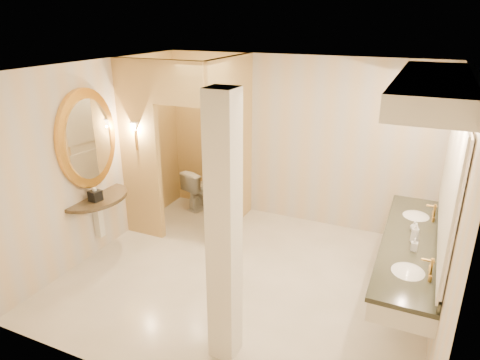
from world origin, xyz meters
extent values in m
plane|color=white|center=(0.00, 0.00, 0.00)|extent=(4.50, 4.50, 0.00)
plane|color=silver|center=(0.00, 0.00, 2.70)|extent=(4.50, 4.50, 0.00)
cube|color=beige|center=(0.00, 2.00, 1.35)|extent=(4.50, 0.02, 2.70)
cube|color=beige|center=(0.00, -2.00, 1.35)|extent=(4.50, 0.02, 2.70)
cube|color=beige|center=(-2.25, 0.00, 1.35)|extent=(0.02, 4.00, 2.70)
cube|color=beige|center=(2.25, 0.00, 1.35)|extent=(0.02, 4.00, 2.70)
cube|color=tan|center=(-0.80, 1.25, 1.35)|extent=(0.10, 1.50, 2.70)
cube|color=tan|center=(-1.93, 0.50, 1.35)|extent=(0.65, 0.10, 2.70)
cube|color=tan|center=(-1.20, 0.50, 2.40)|extent=(0.80, 0.10, 0.60)
cube|color=silver|center=(-0.86, 0.89, 1.05)|extent=(0.18, 0.80, 2.10)
cylinder|color=#B9873B|center=(-1.93, 0.43, 1.55)|extent=(0.03, 0.03, 0.30)
cone|color=silver|center=(-1.93, 0.43, 1.75)|extent=(0.14, 0.14, 0.14)
cube|color=silver|center=(1.95, 0.24, 0.73)|extent=(0.60, 2.55, 0.24)
cube|color=black|center=(1.95, 0.24, 0.85)|extent=(0.64, 2.59, 0.05)
cube|color=black|center=(2.23, 0.24, 0.92)|extent=(0.03, 2.55, 0.10)
ellipsoid|color=white|center=(1.95, -0.45, 0.83)|extent=(0.40, 0.44, 0.15)
cylinder|color=#B9873B|center=(2.15, -0.45, 0.96)|extent=(0.03, 0.03, 0.22)
ellipsoid|color=white|center=(1.95, 0.93, 0.83)|extent=(0.40, 0.44, 0.15)
cylinder|color=#B9873B|center=(2.15, 0.93, 0.96)|extent=(0.03, 0.03, 0.22)
cube|color=white|center=(2.23, 0.24, 1.70)|extent=(0.03, 2.55, 1.40)
cube|color=silver|center=(1.95, 0.24, 2.59)|extent=(0.75, 2.75, 0.22)
cylinder|color=black|center=(-2.23, -0.23, 0.85)|extent=(1.05, 1.05, 0.05)
cube|color=silver|center=(-2.19, -0.23, 0.55)|extent=(0.10, 0.10, 0.60)
cylinder|color=gold|center=(-2.21, -0.23, 1.70)|extent=(0.07, 1.05, 1.05)
cylinder|color=white|center=(-2.17, -0.23, 1.70)|extent=(0.02, 0.84, 0.84)
cube|color=silver|center=(0.35, -1.30, 1.35)|extent=(0.26, 0.26, 2.70)
cube|color=black|center=(-2.08, -0.35, 0.95)|extent=(0.16, 0.16, 0.15)
imported|color=white|center=(-1.59, 1.75, 0.36)|extent=(0.61, 0.80, 0.72)
imported|color=beige|center=(1.98, 0.01, 0.95)|extent=(0.07, 0.07, 0.15)
imported|color=silver|center=(1.95, 0.49, 0.94)|extent=(0.11, 0.11, 0.12)
imported|color=#C6B28C|center=(1.97, 0.20, 0.99)|extent=(0.10, 0.10, 0.23)
camera|label=1|loc=(1.91, -4.43, 3.23)|focal=32.00mm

